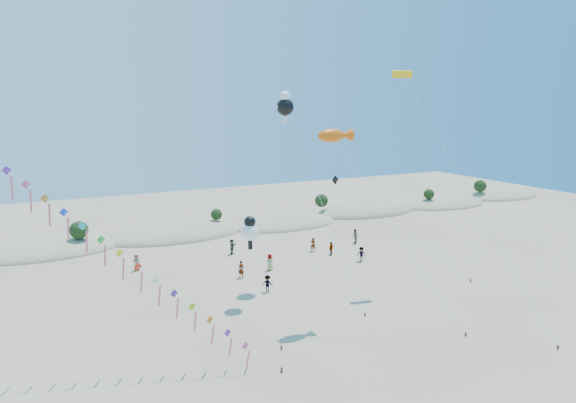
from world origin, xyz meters
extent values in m
ellipsoid|color=tan|center=(-16.00, 44.60, 0.00)|extent=(17.60, 9.68, 3.00)
ellipsoid|color=#233413|center=(-16.00, 44.60, 0.83)|extent=(14.08, 6.34, 0.70)
ellipsoid|color=tan|center=(0.00, 45.30, 0.00)|extent=(19.00, 10.45, 3.40)
ellipsoid|color=#233413|center=(0.00, 45.30, 0.94)|extent=(15.20, 6.84, 0.76)
ellipsoid|color=tan|center=(16.00, 43.90, 0.00)|extent=(16.40, 9.02, 2.80)
ellipsoid|color=#233413|center=(16.00, 43.90, 0.77)|extent=(13.12, 5.90, 0.66)
ellipsoid|color=tan|center=(32.00, 45.70, 0.00)|extent=(18.00, 9.90, 3.80)
ellipsoid|color=#233413|center=(32.00, 45.70, 1.04)|extent=(14.40, 6.48, 0.72)
ellipsoid|color=tan|center=(48.00, 44.50, 0.00)|extent=(16.80, 9.24, 3.00)
ellipsoid|color=#233413|center=(48.00, 44.50, 0.83)|extent=(13.44, 6.05, 0.67)
ellipsoid|color=tan|center=(64.00, 45.90, 0.00)|extent=(17.60, 9.68, 3.20)
ellipsoid|color=#233413|center=(64.00, 45.90, 0.88)|extent=(14.08, 6.34, 0.70)
sphere|color=black|center=(-12.00, 43.40, 2.48)|extent=(2.20, 2.20, 2.20)
sphere|color=black|center=(6.00, 45.40, 2.24)|extent=(1.60, 1.60, 1.60)
sphere|color=black|center=(24.00, 46.80, 2.44)|extent=(2.10, 2.10, 2.10)
sphere|color=black|center=(44.00, 44.10, 2.32)|extent=(1.80, 1.80, 1.80)
sphere|color=black|center=(58.00, 45.60, 2.52)|extent=(2.30, 2.30, 2.30)
cube|color=#3F2D1E|center=(-2.05, 7.53, 0.17)|extent=(0.12, 0.12, 0.35)
cylinder|color=silver|center=(-14.43, 14.59, 10.99)|extent=(24.77, 14.14, 22.00)
cube|color=#E04788|center=(-4.12, 8.71, 1.83)|extent=(1.07, 0.42, 1.13)
cube|color=#DA5C6F|center=(-3.94, 8.76, 0.73)|extent=(0.19, 0.45, 1.55)
cube|color=purple|center=(-5.10, 9.27, 2.71)|extent=(1.07, 0.42, 1.13)
cube|color=#DA5C6F|center=(-4.92, 9.32, 1.61)|extent=(0.19, 0.45, 1.55)
cube|color=orange|center=(-6.09, 9.83, 3.58)|extent=(1.07, 0.42, 1.13)
cube|color=#DA5C6F|center=(-5.91, 9.88, 2.48)|extent=(0.19, 0.45, 1.55)
cube|color=#95D318|center=(-7.07, 10.40, 4.46)|extent=(1.07, 0.42, 1.13)
cube|color=#DA5C6F|center=(-6.89, 10.45, 3.36)|extent=(0.19, 0.45, 1.55)
cube|color=#4A2491|center=(-8.06, 10.96, 5.34)|extent=(1.07, 0.42, 1.13)
cube|color=#DA5C6F|center=(-7.88, 11.01, 4.24)|extent=(0.19, 0.45, 1.55)
cube|color=white|center=(-9.05, 11.52, 6.21)|extent=(1.07, 0.42, 1.13)
cube|color=#DA5C6F|center=(-8.87, 11.57, 5.11)|extent=(0.19, 0.45, 1.55)
cube|color=red|center=(-10.03, 12.08, 7.09)|extent=(1.07, 0.42, 1.13)
cube|color=#DA5C6F|center=(-9.85, 12.13, 5.99)|extent=(0.19, 0.45, 1.55)
cube|color=yellow|center=(-11.02, 12.65, 7.97)|extent=(1.07, 0.42, 1.13)
cube|color=#DA5C6F|center=(-10.84, 12.70, 6.87)|extent=(0.19, 0.45, 1.55)
cube|color=green|center=(-12.01, 13.21, 8.84)|extent=(1.07, 0.42, 1.13)
cube|color=#DA5C6F|center=(-11.83, 13.26, 7.74)|extent=(0.19, 0.45, 1.55)
cube|color=#18AFB9|center=(-12.99, 13.77, 9.72)|extent=(1.07, 0.42, 1.13)
cube|color=#DA5C6F|center=(-12.81, 13.82, 8.62)|extent=(0.19, 0.45, 1.55)
cube|color=blue|center=(-13.98, 14.33, 10.59)|extent=(1.07, 0.42, 1.13)
cube|color=#DA5C6F|center=(-13.80, 14.38, 9.49)|extent=(0.19, 0.45, 1.55)
cube|color=orange|center=(-14.96, 14.90, 11.47)|extent=(1.07, 0.42, 1.13)
cube|color=#DA5C6F|center=(-14.78, 14.95, 10.37)|extent=(0.19, 0.45, 1.55)
cube|color=#E04788|center=(-15.95, 15.46, 12.35)|extent=(1.07, 0.42, 1.13)
cube|color=#DA5C6F|center=(-15.77, 15.51, 11.25)|extent=(0.19, 0.45, 1.55)
cube|color=purple|center=(-16.94, 16.02, 13.22)|extent=(1.07, 0.42, 1.13)
cube|color=#DA5C6F|center=(-16.76, 16.07, 12.12)|extent=(0.19, 0.45, 1.55)
cube|color=#3F2D1E|center=(12.70, 5.89, 0.15)|extent=(0.10, 0.10, 0.30)
cylinder|color=silver|center=(9.08, 9.96, 7.45)|extent=(7.27, 8.17, 14.92)
ellipsoid|color=#DC550B|center=(5.46, 14.03, 14.91)|extent=(2.43, 1.07, 1.07)
cone|color=#DC550B|center=(6.82, 14.03, 14.91)|extent=(0.97, 0.97, 0.97)
cube|color=#3F2D1E|center=(-0.76, 10.25, 0.15)|extent=(0.10, 0.10, 0.30)
cylinder|color=silver|center=(-0.14, 14.64, 3.25)|extent=(1.27, 8.80, 6.53)
sphere|color=white|center=(0.49, 19.04, 6.51)|extent=(1.50, 1.50, 1.50)
sphere|color=black|center=(0.49, 19.04, 7.41)|extent=(1.00, 1.00, 1.00)
cube|color=black|center=(0.49, 19.04, 5.35)|extent=(0.35, 0.18, 0.80)
cube|color=#3F2D1E|center=(7.91, 12.22, 0.15)|extent=(0.10, 0.10, 0.30)
cylinder|color=silver|center=(7.01, 17.89, 8.55)|extent=(1.83, 11.36, 17.12)
sphere|color=black|center=(6.11, 23.56, 17.10)|extent=(1.65, 1.65, 1.65)
sphere|color=white|center=(6.11, 23.56, 18.09)|extent=(1.07, 1.07, 1.07)
cube|color=white|center=(6.11, 23.56, 15.88)|extent=(0.35, 0.18, 0.80)
cube|color=white|center=(5.41, 23.56, 17.10)|extent=(0.60, 0.15, 0.25)
cube|color=white|center=(6.81, 23.56, 17.10)|extent=(0.60, 0.15, 0.25)
cube|color=#3F2D1E|center=(17.06, 1.45, 0.15)|extent=(0.10, 0.10, 0.30)
cylinder|color=silver|center=(16.40, 9.89, 10.06)|extent=(1.34, 16.90, 20.13)
cube|color=#FFB70D|center=(15.74, 18.33, 20.12)|extent=(2.05, 0.84, 0.72)
cube|color=black|center=(15.74, 18.35, 20.12)|extent=(1.98, 0.52, 0.19)
cube|color=#3F2D1E|center=(22.08, 14.18, 0.15)|extent=(0.10, 0.10, 0.30)
cylinder|color=silver|center=(17.56, 19.78, 4.68)|extent=(9.07, 11.22, 9.38)
cube|color=black|center=(13.04, 25.38, 9.36)|extent=(1.00, 0.29, 1.02)
imported|color=slate|center=(2.89, 20.82, 0.81)|extent=(1.18, 1.14, 1.62)
imported|color=slate|center=(5.59, 26.23, 0.90)|extent=(0.96, 0.70, 1.80)
imported|color=slate|center=(2.03, 25.43, 0.89)|extent=(0.76, 0.75, 1.78)
imported|color=slate|center=(13.06, 30.17, 0.85)|extent=(0.73, 0.61, 1.70)
imported|color=slate|center=(19.55, 30.78, 0.93)|extent=(0.91, 1.05, 1.86)
imported|color=slate|center=(-7.13, 32.50, 0.87)|extent=(0.87, 0.58, 1.73)
imported|color=slate|center=(14.27, 27.95, 0.80)|extent=(1.01, 0.76, 1.59)
imported|color=slate|center=(16.10, 24.46, 0.83)|extent=(1.20, 1.20, 1.67)
imported|color=slate|center=(4.00, 33.53, 0.90)|extent=(1.51, 1.60, 1.80)
camera|label=1|loc=(-14.52, -18.39, 17.05)|focal=30.00mm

